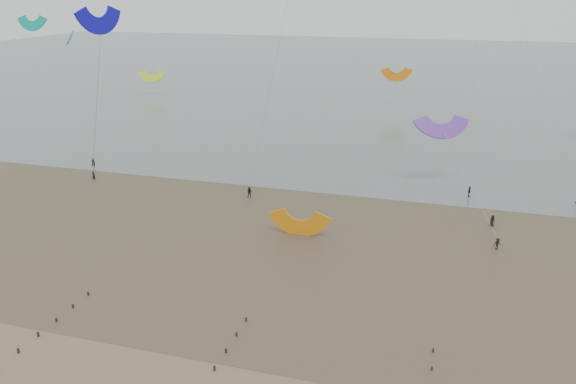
{
  "coord_description": "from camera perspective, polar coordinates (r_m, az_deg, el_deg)",
  "views": [
    {
      "loc": [
        21.24,
        -32.69,
        31.04
      ],
      "look_at": [
        3.69,
        28.0,
        8.0
      ],
      "focal_mm": 35.0,
      "sensor_mm": 36.0,
      "label": 1
    }
  ],
  "objects": [
    {
      "name": "kites_airborne",
      "position": [
        125.85,
        2.81,
        15.82
      ],
      "size": [
        242.18,
        123.64,
        43.21
      ],
      "color": "#DBEF25",
      "rests_on": "ground"
    },
    {
      "name": "kitesurfer_lead",
      "position": [
        101.48,
        -19.14,
        1.57
      ],
      "size": [
        0.6,
        0.4,
        1.63
      ],
      "primitive_type": "imported",
      "rotation": [
        0.0,
        0.0,
        3.15
      ],
      "color": "black",
      "rests_on": "ground"
    },
    {
      "name": "grounded_kite",
      "position": [
        75.18,
        1.15,
        -4.35
      ],
      "size": [
        7.01,
        5.52,
        3.81
      ],
      "primitive_type": null,
      "rotation": [
        1.54,
        0.0,
        0.02
      ],
      "color": "orange",
      "rests_on": "ground"
    },
    {
      "name": "kitesurfers",
      "position": [
        87.08,
        22.22,
        -1.81
      ],
      "size": [
        134.6,
        19.86,
        1.87
      ],
      "color": "black",
      "rests_on": "ground"
    },
    {
      "name": "sea_and_shore",
      "position": [
        78.14,
        -4.18,
        -3.42
      ],
      "size": [
        500.0,
        665.0,
        0.03
      ],
      "color": "#475654",
      "rests_on": "ground"
    }
  ]
}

